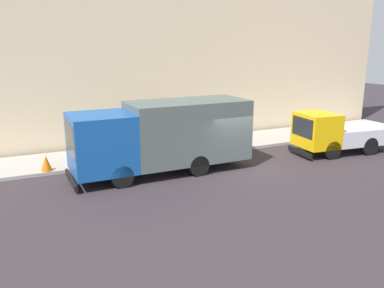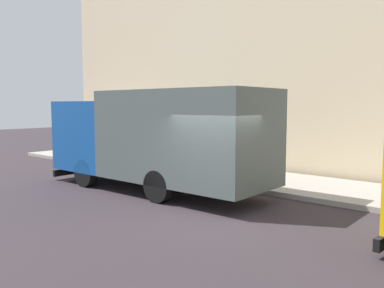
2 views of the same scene
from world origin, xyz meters
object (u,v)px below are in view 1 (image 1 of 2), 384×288
(small_flatbed_truck, at_px, (338,133))
(pedestrian_walking, at_px, (90,139))
(street_sign_post, at_px, (156,125))
(pedestrian_standing, at_px, (121,137))
(traffic_cone_orange, at_px, (46,163))
(large_utility_truck, at_px, (163,134))
(pedestrian_third, at_px, (154,136))

(small_flatbed_truck, relative_size, pedestrian_walking, 3.36)
(pedestrian_walking, relative_size, street_sign_post, 0.62)
(pedestrian_standing, bearing_deg, street_sign_post, 92.70)
(pedestrian_standing, relative_size, traffic_cone_orange, 2.38)
(pedestrian_standing, relative_size, street_sign_post, 0.61)
(street_sign_post, bearing_deg, small_flatbed_truck, -107.23)
(large_utility_truck, relative_size, pedestrian_third, 4.76)
(pedestrian_standing, bearing_deg, large_utility_truck, 61.05)
(pedestrian_standing, height_order, street_sign_post, street_sign_post)
(pedestrian_standing, distance_m, street_sign_post, 2.07)
(pedestrian_walking, height_order, street_sign_post, street_sign_post)
(traffic_cone_orange, bearing_deg, pedestrian_standing, -70.45)
(large_utility_truck, bearing_deg, pedestrian_third, -11.18)
(traffic_cone_orange, bearing_deg, pedestrian_walking, -55.55)
(pedestrian_third, bearing_deg, pedestrian_standing, -102.71)
(street_sign_post, bearing_deg, large_utility_truck, 168.79)
(pedestrian_walking, height_order, pedestrian_standing, pedestrian_walking)
(small_flatbed_truck, relative_size, pedestrian_standing, 3.41)
(large_utility_truck, relative_size, pedestrian_standing, 4.82)
(pedestrian_standing, bearing_deg, pedestrian_walking, -55.58)
(large_utility_truck, height_order, pedestrian_third, large_utility_truck)
(pedestrian_walking, xyz_separation_m, traffic_cone_orange, (-1.57, 2.29, -0.54))
(small_flatbed_truck, bearing_deg, large_utility_truck, 90.57)
(large_utility_truck, distance_m, traffic_cone_orange, 5.39)
(pedestrian_walking, distance_m, street_sign_post, 3.41)
(large_utility_truck, distance_m, pedestrian_walking, 4.41)
(small_flatbed_truck, relative_size, traffic_cone_orange, 8.13)
(small_flatbed_truck, height_order, pedestrian_walking, small_flatbed_truck)
(small_flatbed_truck, distance_m, street_sign_post, 9.63)
(traffic_cone_orange, bearing_deg, small_flatbed_truck, -100.77)
(large_utility_truck, xyz_separation_m, small_flatbed_truck, (-0.81, -9.57, -0.69))
(pedestrian_third, xyz_separation_m, traffic_cone_orange, (-0.84, 5.39, -0.55))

